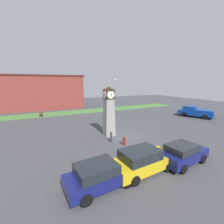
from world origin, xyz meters
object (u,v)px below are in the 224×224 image
Objects in this scene: clock_tower at (109,112)px; street_lamp_far_side at (115,91)px; bollard_near_tower at (111,137)px; car_navy_sedan at (100,175)px; car_by_building at (183,153)px; bench at (41,113)px; bollard_mid_row at (124,141)px; pickup_truck at (195,112)px; car_near_tower at (143,160)px.

clock_tower is 19.62m from street_lamp_far_side.
car_navy_sedan is at bearing -121.42° from bollard_near_tower.
car_by_building is 23.98m from bench.
street_lamp_far_side is at bearing 73.80° from car_by_building.
car_navy_sedan is (-4.29, -4.49, 0.32)m from bollard_mid_row.
bench is (-6.02, 16.24, -0.03)m from bollard_near_tower.
car_by_building is 17.90m from pickup_truck.
bollard_near_tower is 5.56m from car_near_tower.
car_by_building is at bearing -65.51° from bollard_mid_row.
bench is at bearing -170.35° from street_lamp_far_side.
car_near_tower is at bearing -75.43° from bench.
bollard_near_tower is at bearing 58.58° from car_navy_sedan.
car_by_building is 2.51× the size of bench.
car_near_tower is at bearing -113.35° from street_lamp_far_side.
car_near_tower is (-1.01, -7.47, -1.85)m from clock_tower.
car_near_tower reaches higher than car_navy_sedan.
pickup_truck is (15.10, 9.62, 0.15)m from car_by_building.
bollard_mid_row is 0.53× the size of bench.
pickup_truck is at bearing -27.63° from bench.
clock_tower is 8.88m from car_navy_sedan.
bench is at bearing 110.32° from bollard_near_tower.
car_near_tower is 22.51m from bench.
car_near_tower reaches higher than bench.
pickup_truck reaches higher than bench.
clock_tower is at bearing 106.39° from car_by_building.
street_lamp_far_side is at bearing 64.98° from bollard_mid_row.
car_by_building is at bearing -7.59° from car_near_tower.
clock_tower is 0.82× the size of street_lamp_far_side.
clock_tower is 0.94× the size of pickup_truck.
pickup_truck is 17.51m from street_lamp_far_side.
street_lamp_far_side reaches higher than car_by_building.
car_navy_sedan is 1.04× the size of car_by_building.
bollard_near_tower is 17.32m from bench.
bollard_near_tower is 0.67× the size of bench.
clock_tower is at bearing -65.00° from bench.
bench is (-5.66, 21.78, -0.29)m from car_near_tower.
pickup_truck is 27.20m from bench.
pickup_truck is at bearing -63.00° from street_lamp_far_side.
bollard_near_tower is 21.85m from street_lamp_far_side.
clock_tower is 8.47m from car_by_building.
car_by_building is (2.18, -4.78, 0.34)m from bollard_mid_row.
car_by_building is at bearing -73.61° from clock_tower.
car_navy_sedan reaches higher than bollard_mid_row.
street_lamp_far_side is (9.59, 17.07, 1.20)m from clock_tower.
street_lamp_far_side reaches higher than clock_tower.
car_by_building is (6.46, -0.29, 0.02)m from car_navy_sedan.
car_by_building is 26.21m from street_lamp_far_side.
clock_tower is 2.94m from bollard_near_tower.
pickup_truck is at bearing 5.56° from clock_tower.
pickup_truck reaches higher than car_navy_sedan.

